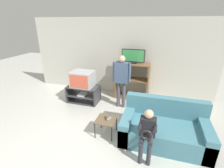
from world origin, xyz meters
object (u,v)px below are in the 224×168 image
at_px(tv_stand, 83,94).
at_px(remote_control_black, 106,118).
at_px(remote_control_white, 109,119).
at_px(person_standing_adult, 121,77).
at_px(couch, 164,128).
at_px(person_seated_child, 147,131).
at_px(television_flat, 133,57).
at_px(snack_table, 106,121).
at_px(media_shelf, 132,80).
at_px(television_main, 83,79).

relative_size(tv_stand, remote_control_black, 6.91).
distance_m(remote_control_white, person_standing_adult, 1.46).
bearing_deg(remote_control_black, couch, -17.23).
xyz_separation_m(remote_control_white, person_seated_child, (0.88, -0.41, 0.17)).
bearing_deg(remote_control_white, television_flat, 105.24).
bearing_deg(person_standing_adult, couch, -43.49).
height_order(snack_table, person_standing_adult, person_standing_adult).
relative_size(snack_table, person_seated_child, 0.45).
xyz_separation_m(television_flat, couch, (1.06, -1.94, -1.13)).
height_order(tv_stand, couch, couch).
xyz_separation_m(media_shelf, snack_table, (-0.21, -2.13, -0.26)).
height_order(television_flat, snack_table, television_flat).
bearing_deg(couch, remote_control_white, -172.29).
distance_m(tv_stand, television_main, 0.51).
distance_m(tv_stand, couch, 2.76).
height_order(snack_table, remote_control_white, remote_control_white).
distance_m(television_flat, snack_table, 2.39).
relative_size(tv_stand, remote_control_white, 6.91).
bearing_deg(person_standing_adult, media_shelf, 75.54).
xyz_separation_m(media_shelf, couch, (1.06, -1.93, -0.33)).
bearing_deg(snack_table, television_flat, 84.44).
bearing_deg(person_standing_adult, remote_control_black, -91.22).
xyz_separation_m(remote_control_white, couch, (1.20, 0.16, -0.13)).
bearing_deg(tv_stand, couch, -25.03).
bearing_deg(tv_stand, remote_control_white, -45.72).
xyz_separation_m(tv_stand, television_flat, (1.44, 0.77, 1.15)).
xyz_separation_m(television_flat, person_seated_child, (0.74, -2.51, -0.84)).
distance_m(person_standing_adult, person_seated_child, 2.03).
distance_m(tv_stand, person_standing_adult, 1.43).
distance_m(television_flat, couch, 2.48).
height_order(tv_stand, remote_control_white, tv_stand).
bearing_deg(television_flat, couch, -61.28).
bearing_deg(person_standing_adult, television_main, -179.85).
xyz_separation_m(remote_control_black, person_standing_adult, (0.03, 1.35, 0.55)).
bearing_deg(remote_control_white, person_standing_adult, 111.11).
relative_size(television_main, person_standing_adult, 0.43).
distance_m(television_main, person_seated_child, 2.80).
height_order(remote_control_white, person_seated_child, person_seated_child).
bearing_deg(tv_stand, television_flat, 28.19).
height_order(remote_control_black, couch, couch).
xyz_separation_m(snack_table, person_seated_child, (0.94, -0.38, 0.23)).
bearing_deg(television_flat, remote_control_black, -95.91).
height_order(television_flat, person_standing_adult, television_flat).
bearing_deg(snack_table, television_main, 131.68).
xyz_separation_m(television_flat, snack_table, (-0.21, -2.13, -1.06)).
bearing_deg(television_flat, media_shelf, -55.43).
relative_size(couch, person_seated_child, 1.86).
relative_size(couch, person_standing_adult, 1.13).
height_order(television_main, television_flat, television_flat).
bearing_deg(media_shelf, television_main, -152.45).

